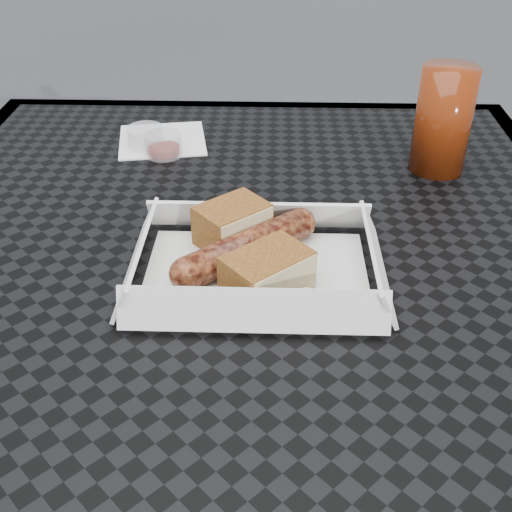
{
  "coord_description": "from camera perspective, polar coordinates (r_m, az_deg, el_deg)",
  "views": [
    {
      "loc": [
        0.04,
        -0.61,
        1.12
      ],
      "look_at": [
        0.02,
        -0.1,
        0.78
      ],
      "focal_mm": 45.0,
      "sensor_mm": 36.0,
      "label": 1
    }
  ],
  "objects": [
    {
      "name": "veg_garnish",
      "position": [
        0.6,
        4.55,
        -3.88
      ],
      "size": [
        0.03,
        0.03,
        0.0
      ],
      "color": "red",
      "rests_on": "food_tray"
    },
    {
      "name": "condiment_cup_empty",
      "position": [
        0.92,
        -9.77,
        10.35
      ],
      "size": [
        0.05,
        0.05,
        0.03
      ],
      "primitive_type": "cylinder",
      "color": "silver",
      "rests_on": "patio_table"
    },
    {
      "name": "napkin",
      "position": [
        0.94,
        -8.33,
        10.16
      ],
      "size": [
        0.14,
        0.14,
        0.0
      ],
      "primitive_type": "cube",
      "rotation": [
        0.0,
        0.0,
        0.17
      ],
      "color": "white",
      "rests_on": "patio_table"
    },
    {
      "name": "patio_table",
      "position": [
        0.76,
        -1.35,
        -2.51
      ],
      "size": [
        0.8,
        0.8,
        0.74
      ],
      "color": "black",
      "rests_on": "ground"
    },
    {
      "name": "bratwurst",
      "position": [
        0.65,
        -0.85,
        0.78
      ],
      "size": [
        0.14,
        0.13,
        0.03
      ],
      "rotation": [
        0.0,
        0.0,
        0.72
      ],
      "color": "brown",
      "rests_on": "food_tray"
    },
    {
      "name": "drink_glass",
      "position": [
        0.85,
        16.3,
        11.51
      ],
      "size": [
        0.07,
        0.07,
        0.13
      ],
      "primitive_type": "cylinder",
      "color": "#641F08",
      "rests_on": "patio_table"
    },
    {
      "name": "food_tray",
      "position": [
        0.64,
        0.03,
        -1.58
      ],
      "size": [
        0.22,
        0.15,
        0.0
      ],
      "primitive_type": "cube",
      "color": "white",
      "rests_on": "patio_table"
    },
    {
      "name": "bread_far",
      "position": [
        0.6,
        0.99,
        -1.48
      ],
      "size": [
        0.09,
        0.09,
        0.04
      ],
      "primitive_type": "cube",
      "rotation": [
        0.0,
        0.0,
        0.72
      ],
      "color": "#935524",
      "rests_on": "food_tray"
    },
    {
      "name": "condiment_cup_sauce",
      "position": [
        0.89,
        -8.22,
        9.77
      ],
      "size": [
        0.05,
        0.05,
        0.03
      ],
      "primitive_type": "cylinder",
      "color": "maroon",
      "rests_on": "patio_table"
    },
    {
      "name": "bread_near",
      "position": [
        0.67,
        -2.12,
        2.83
      ],
      "size": [
        0.09,
        0.08,
        0.04
      ],
      "primitive_type": "cube",
      "rotation": [
        0.0,
        0.0,
        0.72
      ],
      "color": "#935524",
      "rests_on": "food_tray"
    }
  ]
}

